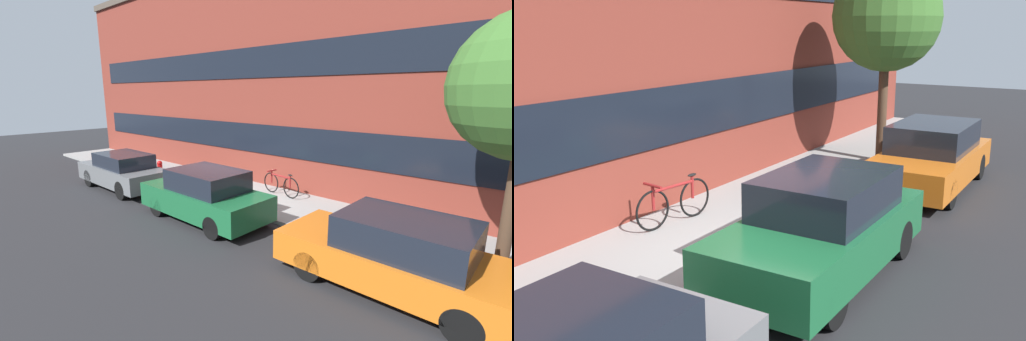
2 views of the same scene
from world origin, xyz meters
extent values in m
plane|color=#232326|center=(0.00, 0.00, 0.00)|extent=(56.00, 56.00, 0.00)
cube|color=gray|center=(0.00, 1.37, 0.06)|extent=(28.00, 2.75, 0.11)
cube|color=black|center=(0.00, 2.73, 1.87)|extent=(25.76, 0.04, 1.10)
cube|color=#195B33|center=(0.06, -1.05, 0.57)|extent=(4.00, 1.73, 0.69)
cube|color=black|center=(0.22, -1.05, 1.20)|extent=(2.08, 1.52, 0.57)
cylinder|color=black|center=(-1.18, -1.82, 0.30)|extent=(0.60, 0.18, 0.60)
cylinder|color=black|center=(-1.18, -0.28, 0.30)|extent=(0.60, 0.18, 0.60)
cylinder|color=black|center=(1.30, -1.82, 0.30)|extent=(0.60, 0.18, 0.60)
cylinder|color=black|center=(1.30, -0.28, 0.30)|extent=(0.60, 0.18, 0.60)
cube|color=#D16619|center=(5.47, -1.05, 0.53)|extent=(4.28, 1.75, 0.61)
cube|color=black|center=(5.64, -1.05, 1.13)|extent=(2.22, 1.54, 0.60)
cylinder|color=black|center=(4.14, -1.84, 0.30)|extent=(0.59, 0.18, 0.59)
cylinder|color=black|center=(4.14, -0.26, 0.30)|extent=(0.59, 0.18, 0.59)
cylinder|color=black|center=(6.80, -1.84, 0.30)|extent=(0.59, 0.18, 0.59)
cylinder|color=black|center=(6.80, -0.26, 0.30)|extent=(0.59, 0.18, 0.59)
torus|color=black|center=(-0.02, 2.07, 0.47)|extent=(0.71, 0.13, 0.71)
torus|color=black|center=(0.95, 1.94, 0.47)|extent=(0.71, 0.13, 0.71)
cylinder|color=maroon|center=(0.46, 2.01, 0.79)|extent=(0.93, 0.18, 0.06)
cylinder|color=maroon|center=(0.90, 1.95, 0.67)|extent=(0.06, 0.06, 0.40)
cylinder|color=maroon|center=(0.00, 2.07, 0.67)|extent=(0.06, 0.06, 0.40)
ellipsoid|color=black|center=(0.90, 1.95, 0.90)|extent=(0.21, 0.11, 0.05)
cylinder|color=maroon|center=(0.00, 2.07, 0.90)|extent=(0.11, 0.44, 0.05)
cylinder|color=#473323|center=(6.93, 0.65, 1.55)|extent=(0.24, 0.24, 2.87)
sphere|color=#386628|center=(6.93, 0.65, 3.72)|extent=(2.67, 2.67, 2.67)
camera|label=1|loc=(7.46, -7.05, 3.60)|focal=24.00mm
camera|label=2|loc=(-6.83, -4.39, 3.51)|focal=40.00mm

